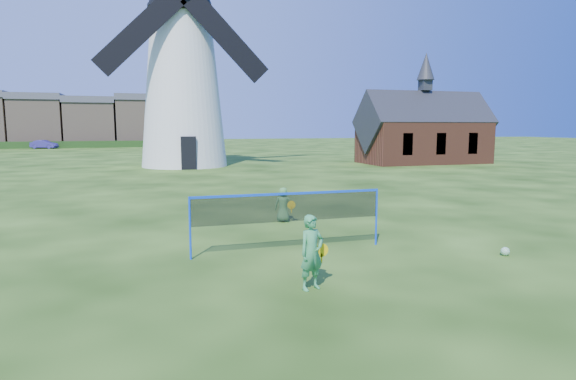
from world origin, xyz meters
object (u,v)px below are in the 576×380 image
(player_boy, at_px, (283,205))
(car_right, at_px, (44,144))
(play_ball, at_px, (505,251))
(player_girl, at_px, (312,252))
(badminton_net, at_px, (289,208))
(windmill, at_px, (183,77))
(chapel, at_px, (424,133))

(player_boy, distance_m, car_right, 63.86)
(play_ball, bearing_deg, car_right, 107.96)
(player_girl, bearing_deg, badminton_net, 63.68)
(windmill, relative_size, car_right, 5.26)
(player_girl, height_order, play_ball, player_girl)
(chapel, height_order, play_ball, chapel)
(player_girl, height_order, player_boy, player_girl)
(windmill, height_order, play_ball, windmill)
(badminton_net, relative_size, player_boy, 4.29)
(chapel, bearing_deg, windmill, 172.54)
(windmill, relative_size, chapel, 1.74)
(chapel, distance_m, car_right, 54.28)
(windmill, relative_size, play_ball, 88.79)
(player_boy, relative_size, car_right, 0.32)
(chapel, bearing_deg, player_boy, -131.64)
(windmill, height_order, player_boy, windmill)
(play_ball, bearing_deg, player_boy, 125.16)
(player_girl, distance_m, player_boy, 6.88)
(badminton_net, distance_m, car_right, 67.31)
(chapel, distance_m, play_ball, 31.40)
(windmill, height_order, badminton_net, windmill)
(player_boy, bearing_deg, chapel, -109.75)
(chapel, relative_size, badminton_net, 2.22)
(player_boy, relative_size, play_ball, 5.35)
(chapel, distance_m, player_girl, 35.09)
(badminton_net, distance_m, player_girl, 2.96)
(windmill, bearing_deg, car_right, 114.08)
(car_right, bearing_deg, badminton_net, -143.31)
(play_ball, bearing_deg, windmill, 99.81)
(player_boy, bearing_deg, player_girl, 100.06)
(chapel, relative_size, play_ball, 50.91)
(player_girl, bearing_deg, play_ball, -8.51)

